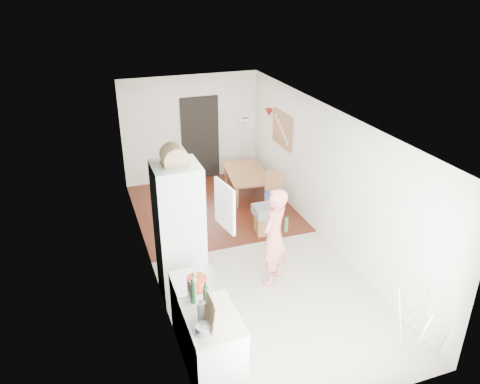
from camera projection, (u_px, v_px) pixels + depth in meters
room_shell at (243, 189)px, 7.86m from camera, size 3.20×7.00×2.50m
floor at (242, 252)px, 8.39m from camera, size 3.20×7.00×0.01m
wood_floor_overlay at (213, 207)px, 9.97m from camera, size 3.20×3.30×0.01m
sage_wall_panel at (173, 229)px, 5.42m from camera, size 0.02×3.00×1.30m
tile_splashback at (187, 306)px, 5.25m from camera, size 0.02×1.90×0.50m
doorway_recess at (200, 139)px, 10.99m from camera, size 0.90×0.04×2.00m
base_cabinet at (213, 349)px, 5.64m from camera, size 0.60×0.90×0.86m
worktop at (212, 319)px, 5.45m from camera, size 0.62×0.92×0.06m
range_cooker at (197, 310)px, 6.28m from camera, size 0.60×0.60×0.88m
cooker_top at (196, 282)px, 6.08m from camera, size 0.60×0.60×0.04m
fridge_housing at (180, 232)px, 6.89m from camera, size 0.66×0.66×2.15m
fridge_door at (225, 206)px, 6.61m from camera, size 0.14×0.56×0.70m
fridge_interior at (199, 200)px, 6.78m from camera, size 0.02×0.52×0.66m
pinboard at (282, 129)px, 9.83m from camera, size 0.03×0.90×0.70m
pinboard_frame at (282, 129)px, 9.83m from camera, size 0.00×0.94×0.74m
wall_sconce at (269, 112)px, 10.29m from camera, size 0.18×0.18×0.16m
person at (274, 229)px, 7.20m from camera, size 0.83×0.81×1.92m
dining_table at (247, 184)px, 10.51m from camera, size 0.88×1.36×0.45m
dining_chair at (274, 194)px, 9.53m from camera, size 0.49×0.49×0.89m
stool at (264, 224)px, 8.91m from camera, size 0.34×0.34×0.41m
grey_drape at (265, 211)px, 8.74m from camera, size 0.41×0.41×0.18m
drying_rack at (424, 324)px, 6.02m from camera, size 0.56×0.54×0.88m
bread_bin at (174, 158)px, 6.39m from camera, size 0.42×0.41×0.20m
red_casserole at (197, 283)px, 5.90m from camera, size 0.29×0.29×0.15m
steel_pan at (204, 329)px, 5.17m from camera, size 0.21×0.21×0.09m
held_bottle at (286, 224)px, 7.05m from camera, size 0.05×0.05×0.24m
bottle_a at (193, 293)px, 5.61m from camera, size 0.08×0.08×0.28m
bottle_b at (206, 298)px, 5.50m from camera, size 0.07×0.07×0.31m
bottle_c at (201, 311)px, 5.33m from camera, size 0.11×0.11×0.24m
pepper_mill_front at (194, 290)px, 5.69m from camera, size 0.08×0.08×0.23m
pepper_mill_back at (195, 284)px, 5.82m from camera, size 0.07×0.07×0.22m
chopping_boards at (210, 313)px, 5.20m from camera, size 0.09×0.29×0.39m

